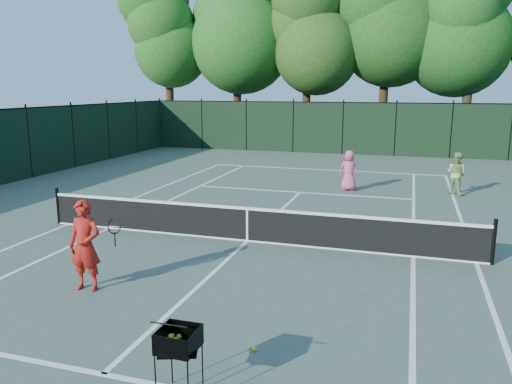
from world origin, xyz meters
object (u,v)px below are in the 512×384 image
(ball_hopper, at_px, (178,340))
(loose_ball_midcourt, at_px, (254,349))
(player_pink, at_px, (349,170))
(coach, at_px, (85,245))
(player_green, at_px, (456,173))

(ball_hopper, relative_size, loose_ball_midcourt, 13.72)
(player_pink, distance_m, ball_hopper, 13.86)
(coach, distance_m, loose_ball_midcourt, 4.15)
(coach, xyz_separation_m, player_pink, (3.72, 11.23, -0.13))
(loose_ball_midcourt, bearing_deg, player_green, 73.87)
(player_green, xyz_separation_m, loose_ball_midcourt, (-3.75, -12.96, -0.75))
(coach, xyz_separation_m, ball_hopper, (3.26, -2.62, -0.12))
(player_pink, xyz_separation_m, ball_hopper, (-0.46, -13.85, 0.00))
(coach, height_order, player_green, coach)
(coach, relative_size, loose_ball_midcourt, 26.56)
(player_pink, relative_size, loose_ball_midcourt, 22.91)
(coach, relative_size, ball_hopper, 1.94)
(loose_ball_midcourt, bearing_deg, coach, 161.56)
(player_pink, height_order, player_green, player_green)
(player_green, bearing_deg, coach, 92.48)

